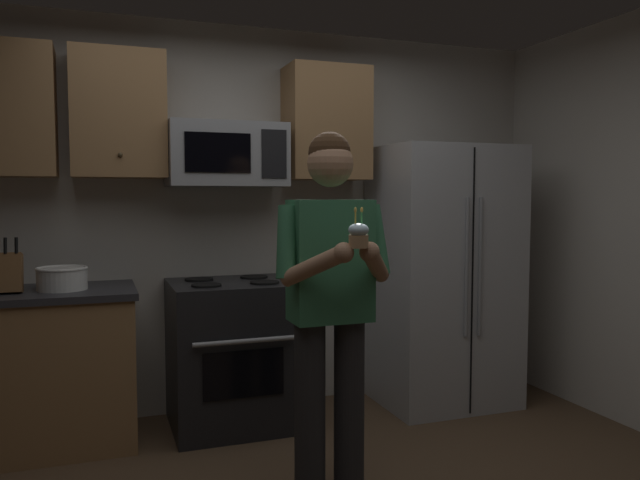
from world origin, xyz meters
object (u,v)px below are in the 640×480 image
(oven_range, at_px, (232,354))
(cupcake, at_px, (359,235))
(refrigerator, at_px, (443,276))
(microwave, at_px, (226,155))
(knife_block, at_px, (7,273))
(bowl_large_white, at_px, (62,278))
(person, at_px, (331,293))

(oven_range, distance_m, cupcake, 1.67)
(oven_range, height_order, refrigerator, refrigerator)
(microwave, distance_m, refrigerator, 1.72)
(cupcake, bearing_deg, microwave, 99.31)
(oven_range, distance_m, knife_block, 1.39)
(bowl_large_white, height_order, cupcake, cupcake)
(bowl_large_white, relative_size, person, 0.16)
(knife_block, bearing_deg, oven_range, 1.33)
(bowl_large_white, bearing_deg, knife_block, -174.81)
(knife_block, bearing_deg, bowl_large_white, 5.19)
(refrigerator, height_order, knife_block, refrigerator)
(refrigerator, relative_size, knife_block, 5.63)
(oven_range, relative_size, person, 0.53)
(knife_block, relative_size, bowl_large_white, 1.12)
(bowl_large_white, bearing_deg, refrigerator, -0.82)
(oven_range, bearing_deg, microwave, 89.98)
(oven_range, xyz_separation_m, microwave, (0.00, 0.12, 1.26))
(bowl_large_white, xyz_separation_m, person, (1.24, -1.09, 0.01))
(microwave, bearing_deg, oven_range, -90.02)
(cupcake, bearing_deg, refrigerator, 48.06)
(cupcake, bearing_deg, bowl_large_white, 131.02)
(oven_range, relative_size, knife_block, 2.91)
(microwave, xyz_separation_m, refrigerator, (1.50, -0.16, -0.82))
(oven_range, distance_m, person, 1.25)
(bowl_large_white, relative_size, cupcake, 1.65)
(knife_block, relative_size, cupcake, 1.84)
(microwave, distance_m, bowl_large_white, 1.23)
(microwave, relative_size, cupcake, 4.26)
(person, xyz_separation_m, cupcake, (-0.00, -0.33, 0.30))
(person, bearing_deg, microwave, 101.76)
(microwave, bearing_deg, bowl_large_white, -172.88)
(microwave, relative_size, person, 0.42)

